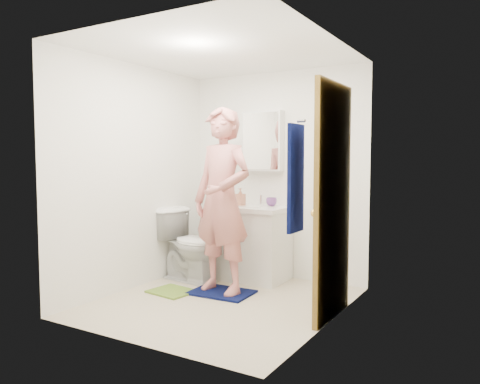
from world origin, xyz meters
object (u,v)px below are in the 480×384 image
object	(u,v)px
soap_dispenser	(240,197)
toothbrush_cup	(271,202)
vanity_cabinet	(253,245)
towel	(296,178)
man	(222,200)
toilet	(191,245)
medicine_cabinet	(263,141)

from	to	relation	value
soap_dispenser	toothbrush_cup	world-z (taller)	soap_dispenser
vanity_cabinet	soap_dispenser	xyz separation A→B (m)	(-0.17, -0.02, 0.55)
towel	man	xyz separation A→B (m)	(-1.18, 0.82, -0.28)
toothbrush_cup	man	size ratio (longest dim) A/B	0.07
toilet	man	xyz separation A→B (m)	(0.59, -0.25, 0.56)
toilet	soap_dispenser	size ratio (longest dim) A/B	4.10
towel	toothbrush_cup	world-z (taller)	towel
vanity_cabinet	medicine_cabinet	distance (m)	1.22
vanity_cabinet	medicine_cabinet	world-z (taller)	medicine_cabinet
toilet	man	size ratio (longest dim) A/B	0.44
towel	soap_dispenser	size ratio (longest dim) A/B	3.97
toilet	toothbrush_cup	world-z (taller)	toothbrush_cup
towel	toothbrush_cup	size ratio (longest dim) A/B	6.44
medicine_cabinet	soap_dispenser	world-z (taller)	medicine_cabinet
medicine_cabinet	vanity_cabinet	bearing A→B (deg)	-90.00
towel	toothbrush_cup	bearing A→B (deg)	122.20
towel	toothbrush_cup	distance (m)	1.93
medicine_cabinet	toilet	size ratio (longest dim) A/B	0.85
vanity_cabinet	soap_dispenser	size ratio (longest dim) A/B	3.97
toilet	toothbrush_cup	bearing A→B (deg)	-48.21
medicine_cabinet	man	distance (m)	1.09
toilet	soap_dispenser	bearing A→B (deg)	-40.36
toothbrush_cup	toilet	bearing A→B (deg)	-145.50
vanity_cabinet	toothbrush_cup	size ratio (longest dim) A/B	6.44
vanity_cabinet	toothbrush_cup	world-z (taller)	toothbrush_cup
towel	man	size ratio (longest dim) A/B	0.42
toilet	vanity_cabinet	bearing A→B (deg)	-48.34
vanity_cabinet	toilet	size ratio (longest dim) A/B	0.97
medicine_cabinet	towel	distance (m)	2.11
vanity_cabinet	medicine_cabinet	size ratio (longest dim) A/B	1.14
medicine_cabinet	man	world-z (taller)	medicine_cabinet
soap_dispenser	man	bearing A→B (deg)	-75.72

